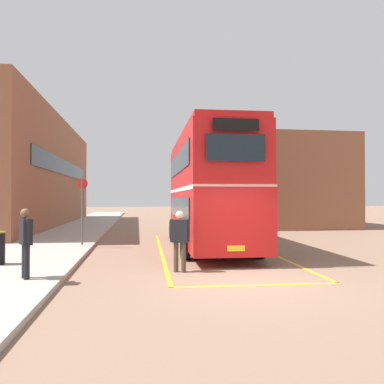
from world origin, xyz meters
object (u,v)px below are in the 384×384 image
pedestrian_waiting_near (26,238)px  bus_stop_sign (82,205)px  single_deck_bus (201,203)px  double_decker_bus (208,189)px  pedestrian_boarding (180,236)px

pedestrian_waiting_near → bus_stop_sign: size_ratio=0.61×
single_deck_bus → double_decker_bus: bearing=-98.2°
single_deck_bus → bus_stop_sign: bearing=-116.0°
pedestrian_boarding → single_deck_bus: bearing=79.2°
pedestrian_boarding → pedestrian_waiting_near: (-3.91, -1.05, 0.12)m
double_decker_bus → bus_stop_sign: 5.36m
pedestrian_boarding → bus_stop_sign: 6.86m
double_decker_bus → pedestrian_waiting_near: 8.75m
pedestrian_waiting_near → single_deck_bus: bearing=70.4°
single_deck_bus → pedestrian_waiting_near: size_ratio=4.98×
pedestrian_waiting_near → bus_stop_sign: 6.94m
double_decker_bus → single_deck_bus: bearing=81.8°
single_deck_bus → pedestrian_waiting_near: bearing=-109.6°
pedestrian_boarding → bus_stop_sign: (-3.50, 5.84, 0.80)m
pedestrian_waiting_near → pedestrian_boarding: bearing=15.0°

